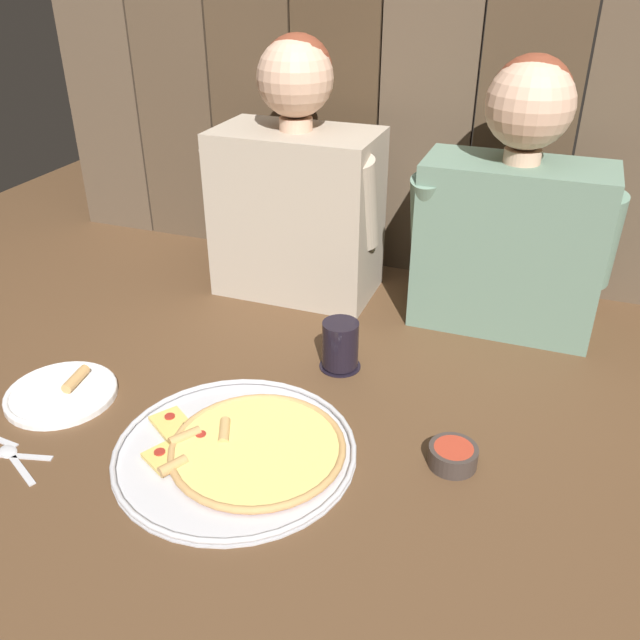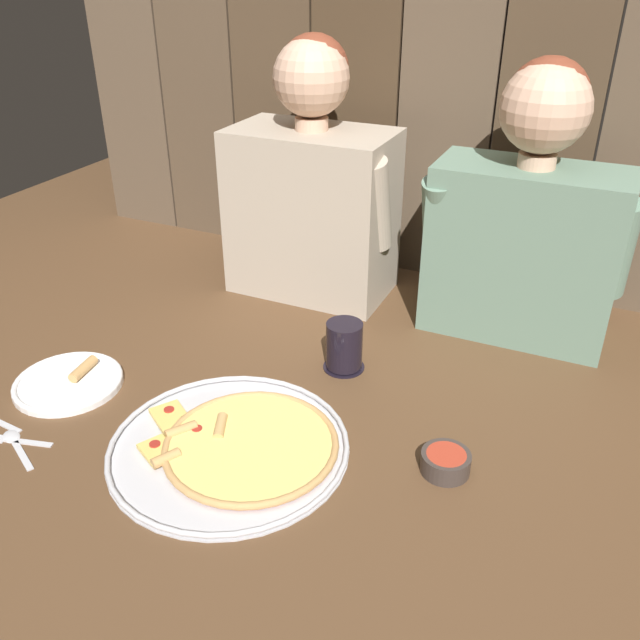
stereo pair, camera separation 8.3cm
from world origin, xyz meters
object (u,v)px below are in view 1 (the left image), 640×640
Objects in this scene: dinner_plate at (62,393)px; diner_right at (514,213)px; dipping_bowl at (453,455)px; diner_left at (297,187)px; pizza_tray at (243,449)px; drinking_glass at (340,346)px.

diner_right reaches higher than dinner_plate.
diner_left reaches higher than dipping_bowl.
diner_left is (-0.16, 0.66, 0.27)m from pizza_tray.
diner_right reaches higher than pizza_tray.
dipping_bowl is at bearing -38.40° from drinking_glass.
dipping_bowl is 0.80m from diner_left.
diner_right reaches higher than dipping_bowl.
drinking_glass is (0.49, 0.30, 0.04)m from dinner_plate.
diner_right is (0.30, 0.33, 0.23)m from drinking_glass.
pizza_tray is 0.71× the size of diner_right.
diner_left reaches higher than pizza_tray.
dipping_bowl reaches higher than pizza_tray.
diner_right is at bearing 47.72° from drinking_glass.
dipping_bowl is 0.14× the size of diner_left.
dinner_plate is 2.03× the size of drinking_glass.
diner_right is (0.37, 0.66, 0.27)m from pizza_tray.
diner_left is 1.03× the size of diner_right.
dinner_plate is 1.05m from diner_right.
pizza_tray is at bearing -102.25° from drinking_glass.
dipping_bowl is 0.14× the size of diner_right.
dinner_plate is at bearing -141.48° from diner_right.
dinner_plate is 0.36× the size of diner_right.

